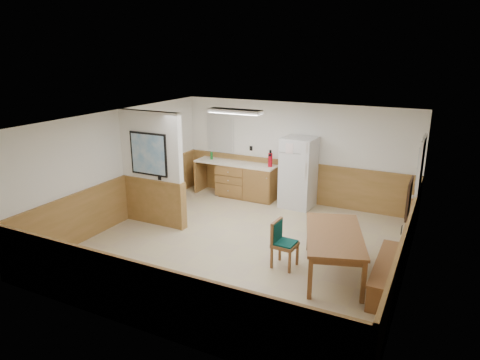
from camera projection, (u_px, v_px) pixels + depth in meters
The scene contains 20 objects.
ground at pixel (242, 246), 8.43m from camera, with size 6.00×6.00×0.00m, color #C5B18D.
ceiling at pixel (242, 120), 7.71m from camera, with size 6.00×6.00×0.02m, color white.
back_wall at pixel (295, 153), 10.64m from camera, with size 6.00×0.02×2.50m, color white.
right_wall at pixel (411, 211), 6.79m from camera, with size 0.02×6.00×2.50m, color white.
left_wall at pixel (119, 167), 9.35m from camera, with size 0.02×6.00×2.50m, color white.
wainscot_back at pixel (294, 182), 10.84m from camera, with size 6.00×0.04×1.00m, color #A87843.
wainscot_right at pixel (404, 254), 7.02m from camera, with size 0.04×6.00×1.00m, color #A87843.
wainscot_left at pixel (122, 200), 9.56m from camera, with size 0.04×6.00×1.00m, color #A87843.
partition_wall at pixel (152, 170), 9.20m from camera, with size 1.50×0.20×2.50m.
kitchen_counter at pixel (246, 180), 11.11m from camera, with size 2.20×0.61×1.00m.
exterior_door at pixel (418, 189), 8.49m from camera, with size 0.07×1.02×2.15m.
kitchen_window at pixel (221, 134), 11.43m from camera, with size 0.80×0.04×1.00m.
wall_painting at pixel (409, 199), 6.46m from camera, with size 0.04×0.50×0.60m.
fluorescent_fixture at pixel (235, 111), 9.18m from camera, with size 1.20×0.30×0.09m.
refrigerator at pixel (298, 173), 10.34m from camera, with size 0.80×0.74×1.73m.
dining_table at pixel (334, 238), 7.22m from camera, with size 1.44×2.03×0.75m.
dining_bench at pixel (388, 268), 6.86m from camera, with size 0.39×1.76×0.45m.
dining_chair at pixel (281, 240), 7.53m from camera, with size 0.58×0.43×0.85m.
fire_extinguisher at pixel (270, 159), 10.68m from camera, with size 0.13×0.13×0.42m.
soap_bottle at pixel (211, 156), 11.42m from camera, with size 0.06×0.06×0.20m, color #18852D.
Camera 1 is at (3.39, -6.90, 3.70)m, focal length 32.00 mm.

